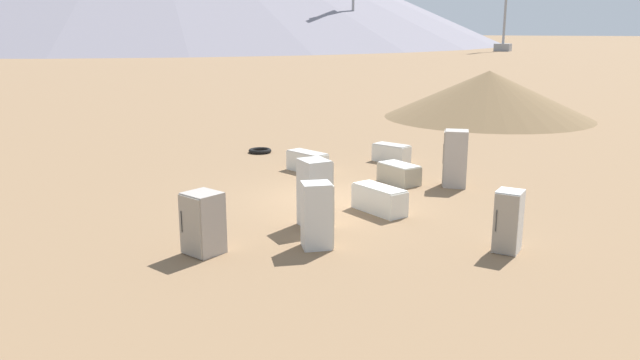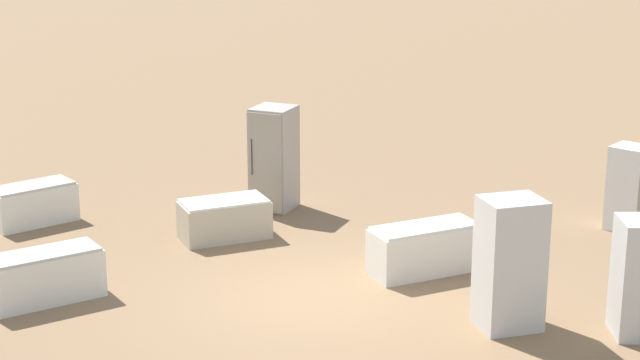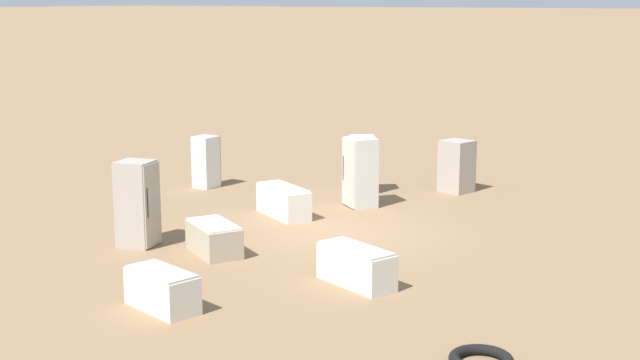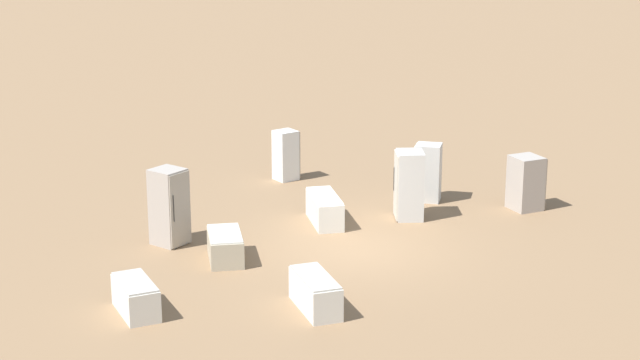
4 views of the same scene
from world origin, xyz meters
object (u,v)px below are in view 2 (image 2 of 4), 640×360
Objects in this scene: discarded_fridge_3 at (509,263)px; discarded_fridge_6 at (44,277)px; discarded_fridge_4 at (33,204)px; discarded_fridge_8 at (639,277)px; discarded_fridge_0 at (425,249)px; discarded_fridge_7 at (630,188)px; discarded_fridge_1 at (274,158)px; discarded_fridge_5 at (224,219)px.

discarded_fridge_6 is at bearing 155.66° from discarded_fridge_3.
discarded_fridge_4 is (8.65, 1.16, -0.55)m from discarded_fridge_3.
discarded_fridge_4 is 10.32m from discarded_fridge_8.
discarded_fridge_0 is 3.47m from discarded_fridge_8.
discarded_fridge_0 is 4.23m from discarded_fridge_7.
discarded_fridge_0 is at bearing 97.86° from discarded_fridge_3.
discarded_fridge_4 is (2.73, 3.27, -0.59)m from discarded_fridge_1.
discarded_fridge_6 is at bearing 78.02° from discarded_fridge_1.
discarded_fridge_7 is (-5.28, -8.20, 0.37)m from discarded_fridge_6.
discarded_fridge_7 is (-5.14, -4.59, 0.40)m from discarded_fridge_5.
discarded_fridge_5 is (5.49, -0.33, -0.57)m from discarded_fridge_3.
discarded_fridge_5 is at bearing 106.76° from discarded_fridge_6.
discarded_fridge_4 is at bearing -126.22° from discarded_fridge_5.
discarded_fridge_7 is (-1.63, -3.89, 0.36)m from discarded_fridge_0.
discarded_fridge_1 reaches higher than discarded_fridge_4.
discarded_fridge_0 is at bearing 39.94° from discarded_fridge_5.
discarded_fridge_7 is at bearing 76.21° from discarded_fridge_6.
discarded_fridge_0 is 5.66m from discarded_fridge_6.
discarded_fridge_6 is 9.77m from discarded_fridge_7.
discarded_fridge_6 is (5.63, 3.29, -0.53)m from discarded_fridge_3.
discarded_fridge_3 is (-1.98, 1.03, 0.53)m from discarded_fridge_0.
discarded_fridge_4 is at bearing -51.43° from discarded_fridge_7.
discarded_fridge_6 is 1.19× the size of discarded_fridge_7.
discarded_fridge_0 is 1.11× the size of discarded_fridge_5.
discarded_fridge_1 is at bearing 10.93° from discarded_fridge_0.
discarded_fridge_8 is at bearing 49.11° from discarded_fridge_6.
discarded_fridge_0 is 1.14× the size of discarded_fridge_8.
discarded_fridge_3 is 8.75m from discarded_fridge_4.
discarded_fridge_1 is at bearing -60.89° from discarded_fridge_7.
discarded_fridge_7 is (0.35, -4.92, -0.16)m from discarded_fridge_3.
discarded_fridge_7 is at bearing 39.48° from discarded_fridge_3.
discarded_fridge_3 reaches higher than discarded_fridge_0.
discarded_fridge_5 is (3.51, 0.71, -0.04)m from discarded_fridge_0.
discarded_fridge_5 is at bearing -141.70° from discarded_fridge_4.
discarded_fridge_3 is 1.69m from discarded_fridge_8.
discarded_fridge_5 is (-0.43, 1.79, -0.61)m from discarded_fridge_1.
discarded_fridge_1 is (3.94, -1.08, 0.57)m from discarded_fridge_0.
discarded_fridge_0 is at bearing 68.74° from discarded_fridge_6.
discarded_fridge_0 is 4.13m from discarded_fridge_1.
discarded_fridge_1 reaches higher than discarded_fridge_5.
discarded_fridge_4 reaches higher than discarded_fridge_5.
discarded_fridge_0 is at bearing -148.71° from discarded_fridge_4.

